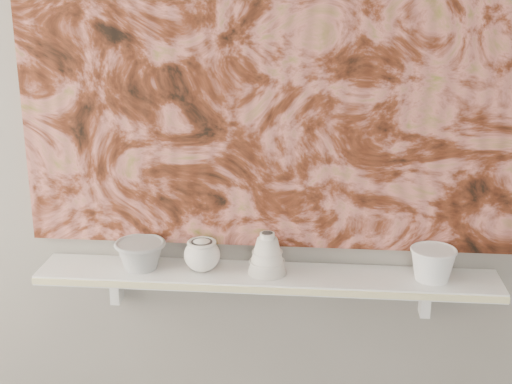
# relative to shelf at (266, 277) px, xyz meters

# --- Properties ---
(wall_back) EXTENTS (3.60, 0.00, 3.60)m
(wall_back) POSITION_rel_shelf_xyz_m (0.00, 0.09, 0.44)
(wall_back) COLOR gray
(wall_back) RESTS_ON floor
(shelf) EXTENTS (1.40, 0.18, 0.03)m
(shelf) POSITION_rel_shelf_xyz_m (0.00, 0.00, 0.00)
(shelf) COLOR white
(shelf) RESTS_ON wall_back
(shelf_stripe) EXTENTS (1.40, 0.01, 0.02)m
(shelf_stripe) POSITION_rel_shelf_xyz_m (0.00, -0.09, 0.00)
(shelf_stripe) COLOR beige
(shelf_stripe) RESTS_ON shelf
(bracket_left) EXTENTS (0.03, 0.06, 0.12)m
(bracket_left) POSITION_rel_shelf_xyz_m (-0.49, 0.06, -0.07)
(bracket_left) COLOR white
(bracket_left) RESTS_ON wall_back
(bracket_right) EXTENTS (0.03, 0.06, 0.12)m
(bracket_right) POSITION_rel_shelf_xyz_m (0.49, 0.06, -0.07)
(bracket_right) COLOR white
(bracket_right) RESTS_ON wall_back
(painting) EXTENTS (1.50, 0.02, 1.10)m
(painting) POSITION_rel_shelf_xyz_m (0.00, 0.08, 0.62)
(painting) COLOR #5C2614
(painting) RESTS_ON wall_back
(house_motif) EXTENTS (0.09, 0.00, 0.08)m
(house_motif) POSITION_rel_shelf_xyz_m (0.45, 0.07, 0.32)
(house_motif) COLOR black
(house_motif) RESTS_ON painting
(bowl_grey) EXTENTS (0.20, 0.20, 0.09)m
(bowl_grey) POSITION_rel_shelf_xyz_m (-0.39, 0.00, 0.06)
(bowl_grey) COLOR #A1A19E
(bowl_grey) RESTS_ON shelf
(cup_cream) EXTENTS (0.15, 0.15, 0.10)m
(cup_cream) POSITION_rel_shelf_xyz_m (-0.20, 0.00, 0.07)
(cup_cream) COLOR silver
(cup_cream) RESTS_ON shelf
(bell_vessel) EXTENTS (0.14, 0.14, 0.13)m
(bell_vessel) POSITION_rel_shelf_xyz_m (0.00, 0.00, 0.08)
(bell_vessel) COLOR silver
(bell_vessel) RESTS_ON shelf
(bowl_white) EXTENTS (0.16, 0.16, 0.10)m
(bowl_white) POSITION_rel_shelf_xyz_m (0.49, 0.00, 0.06)
(bowl_white) COLOR white
(bowl_white) RESTS_ON shelf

